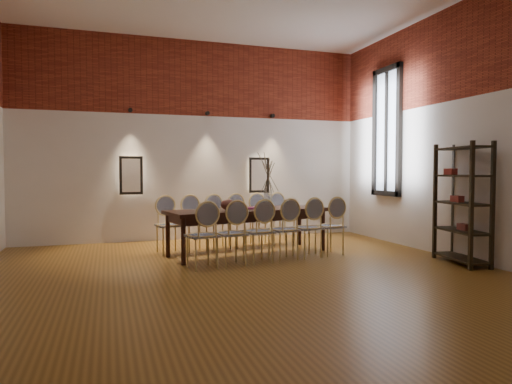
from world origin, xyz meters
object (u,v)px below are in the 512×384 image
object	(u,v)px
chair_near_e	(307,228)
vase	(268,199)
chair_near_a	(202,236)
bowl	(228,205)
chair_near_d	(283,230)
chair_near_f	(329,226)
book	(253,208)
chair_far_c	(218,222)
chair_far_a	(169,225)
chair_far_e	(262,220)
chair_far_f	(283,218)
chair_far_b	(195,224)
shelving_rack	(462,203)
chair_far_d	(241,221)
dining_table	(249,231)
chair_near_c	(258,231)
chair_near_b	(231,233)

from	to	relation	value
chair_near_e	vase	world-z (taller)	vase
chair_near_a	chair_near_e	bearing A→B (deg)	-0.00
bowl	chair_near_e	bearing A→B (deg)	-20.41
chair_near_a	chair_near_d	world-z (taller)	same
chair_near_d	chair_near_f	bearing A→B (deg)	-0.00
chair_near_e	book	distance (m)	0.98
chair_near_d	chair_far_c	distance (m)	1.50
chair_far_a	bowl	size ratio (longest dim) A/B	3.92
chair_far_e	chair_far_f	distance (m)	0.45
chair_far_b	shelving_rack	distance (m)	4.30
chair_far_d	vase	bearing A→B (deg)	101.63
chair_near_f	chair_far_b	xyz separation A→B (m)	(-2.06, 1.05, 0.00)
chair_far_b	book	world-z (taller)	chair_far_b
book	chair_far_e	bearing A→B (deg)	61.39
chair_far_c	bowl	bearing A→B (deg)	77.01
dining_table	chair_near_c	distance (m)	0.76
chair_far_f	chair_near_c	bearing A→B (deg)	46.53
dining_table	chair_far_d	world-z (taller)	chair_far_d
chair_near_e	chair_far_d	world-z (taller)	same
chair_far_a	shelving_rack	world-z (taller)	shelving_rack
chair_far_d	chair_far_b	bearing A→B (deg)	0.00
chair_far_c	vase	bearing A→B (deg)	129.96
chair_near_a	chair_near_c	distance (m)	0.91
dining_table	chair_far_c	bearing A→B (deg)	107.54
bowl	chair_far_d	bearing A→B (deg)	61.81
chair_far_d	chair_near_e	bearing A→B (deg)	107.54
chair_near_c	chair_far_e	distance (m)	1.70
chair_near_a	book	bearing A→B (deg)	30.51
chair_near_d	chair_far_b	world-z (taller)	same
shelving_rack	chair_near_b	bearing A→B (deg)	174.05
chair_far_b	chair_far_e	distance (m)	1.36
chair_far_c	vase	world-z (taller)	vase
chair_far_e	vase	world-z (taller)	vase
chair_far_a	chair_far_f	bearing A→B (deg)	-180.00
chair_far_a	shelving_rack	bearing A→B (deg)	139.68
chair_near_a	book	distance (m)	1.44
chair_near_b	chair_far_a	size ratio (longest dim) A/B	1.00
chair_far_e	vase	xyz separation A→B (m)	(-0.16, -0.76, 0.43)
chair_far_e	bowl	world-z (taller)	chair_far_e
dining_table	chair_near_c	xyz separation A→B (m)	(-0.08, -0.75, 0.09)
chair_near_b	chair_far_d	world-z (taller)	same
chair_far_a	chair_near_d	bearing A→B (deg)	133.47
dining_table	chair_near_d	world-z (taller)	chair_near_d
chair_far_a	chair_far_c	distance (m)	0.91
chair_far_c	chair_far_d	world-z (taller)	same
chair_near_c	book	world-z (taller)	chair_near_c
chair_near_f	chair_far_c	xyz separation A→B (m)	(-1.61, 1.14, 0.00)
chair_near_b	chair_near_f	size ratio (longest dim) A/B	1.00
chair_near_f	shelving_rack	xyz separation A→B (m)	(1.53, -1.28, 0.43)
chair_near_f	chair_near_d	bearing A→B (deg)	180.00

